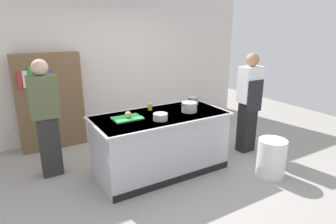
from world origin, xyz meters
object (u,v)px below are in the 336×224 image
object	(u,v)px
onion	(128,115)
mixing_bowl	(160,117)
bookshelf	(50,102)
person_guest	(46,116)
juice_cup	(150,107)
stock_pot	(189,107)
sauce_pan	(194,101)
trash_bin	(271,158)
person_chef	(249,101)

from	to	relation	value
onion	mixing_bowl	xyz separation A→B (m)	(0.36, -0.27, -0.02)
bookshelf	person_guest	bearing A→B (deg)	-101.94
onion	bookshelf	bearing A→B (deg)	113.13
juice_cup	person_guest	bearing A→B (deg)	162.90
mixing_bowl	stock_pot	bearing A→B (deg)	12.04
juice_cup	onion	bearing A→B (deg)	-152.79
mixing_bowl	bookshelf	size ratio (longest dim) A/B	0.12
stock_pot	sauce_pan	world-z (taller)	stock_pot
sauce_pan	stock_pot	bearing A→B (deg)	-134.09
trash_bin	person_guest	bearing A→B (deg)	148.40
stock_pot	mixing_bowl	bearing A→B (deg)	-167.96
juice_cup	bookshelf	distance (m)	1.93
mixing_bowl	person_chef	xyz separation A→B (m)	(1.78, 0.07, -0.03)
mixing_bowl	trash_bin	world-z (taller)	mixing_bowl
person_guest	bookshelf	distance (m)	1.09
onion	bookshelf	xyz separation A→B (m)	(-0.75, 1.74, -0.11)
juice_cup	mixing_bowl	bearing A→B (deg)	-101.19
juice_cup	sauce_pan	bearing A→B (deg)	-4.48
juice_cup	person_chef	xyz separation A→B (m)	(1.68, -0.43, -0.04)
onion	juice_cup	xyz separation A→B (m)	(0.46, 0.24, -0.02)
trash_bin	juice_cup	bearing A→B (deg)	136.64
stock_pot	trash_bin	bearing A→B (deg)	-45.29
stock_pot	person_chef	world-z (taller)	person_chef
juice_cup	person_chef	size ratio (longest dim) A/B	0.06
mixing_bowl	trash_bin	bearing A→B (deg)	-27.83
juice_cup	bookshelf	xyz separation A→B (m)	(-1.21, 1.51, -0.10)
person_chef	bookshelf	bearing A→B (deg)	40.86
person_chef	stock_pot	bearing A→B (deg)	72.54
sauce_pan	bookshelf	xyz separation A→B (m)	(-1.99, 1.57, -0.10)
stock_pot	trash_bin	xyz separation A→B (m)	(0.87, -0.88, -0.69)
juice_cup	person_guest	xyz separation A→B (m)	(-1.43, 0.44, -0.04)
onion	bookshelf	distance (m)	1.90
onion	person_guest	distance (m)	1.19
mixing_bowl	trash_bin	size ratio (longest dim) A/B	0.36
onion	mixing_bowl	world-z (taller)	onion
trash_bin	person_chef	xyz separation A→B (m)	(0.34, 0.83, 0.63)
bookshelf	onion	bearing A→B (deg)	-66.87
mixing_bowl	person_chef	distance (m)	1.78
person_guest	person_chef	bearing A→B (deg)	78.46
onion	bookshelf	size ratio (longest dim) A/B	0.05
mixing_bowl	sauce_pan	bearing A→B (deg)	26.76
onion	person_guest	bearing A→B (deg)	145.02
sauce_pan	juice_cup	size ratio (longest dim) A/B	2.25
person_guest	bookshelf	xyz separation A→B (m)	(0.23, 1.07, -0.06)
mixing_bowl	trash_bin	xyz separation A→B (m)	(1.44, -0.76, -0.66)
trash_bin	stock_pot	bearing A→B (deg)	134.71
person_chef	bookshelf	size ratio (longest dim) A/B	1.01
trash_bin	person_chef	size ratio (longest dim) A/B	0.33
person_chef	person_guest	distance (m)	3.23
mixing_bowl	bookshelf	world-z (taller)	bookshelf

